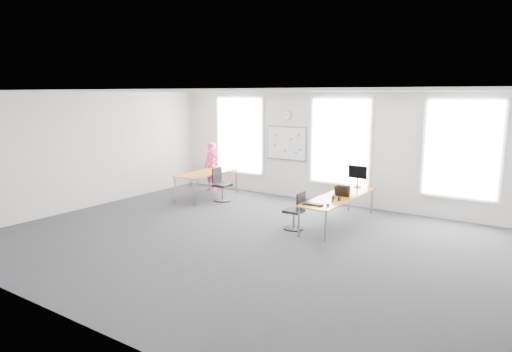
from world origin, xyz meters
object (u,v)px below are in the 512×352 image
Objects in this scene: chair_left at (221,186)px; headphones at (336,198)px; desk_left at (207,174)px; person at (211,167)px; keyboard at (313,205)px; desk_right at (339,198)px; monitor at (358,174)px; chair_right at (296,213)px.

chair_left reaches higher than headphones.
chair_left is at bearing -9.94° from desk_left.
person reaches higher than keyboard.
keyboard is at bearing -95.04° from desk_right.
keyboard is at bearing -88.15° from monitor.
desk_right is at bearing 143.89° from chair_right.
person reaches higher than chair_right.
keyboard is 2.28m from monitor.
keyboard is (0.52, -0.22, 0.31)m from chair_right.
chair_left reaches higher than desk_right.
chair_left is at bearing 174.41° from desk_right.
headphones is (0.22, 0.66, 0.04)m from keyboard.
monitor is at bearing 163.04° from chair_right.
desk_left is at bearing -111.01° from chair_right.
monitor is (-0.03, 1.16, 0.37)m from desk_right.
person is 2.75× the size of monitor.
chair_right is 1.91× the size of keyboard.
person reaches higher than desk_right.
desk_left is 0.66m from chair_left.
person is at bearing 120.97° from desk_left.
desk_left reaches higher than keyboard.
monitor is (-0.15, 1.60, 0.28)m from headphones.
monitor is at bearing 77.94° from keyboard.
headphones is at bearing -103.25° from chair_left.
chair_left is 1.69× the size of monitor.
chair_right is 2.21m from monitor.
desk_right is 3.72m from chair_left.
person is at bearing 49.16° from chair_left.
desk_left is at bearing -167.21° from monitor.
chair_right is at bearing -160.93° from headphones.
chair_right reaches higher than keyboard.
person is (-4.74, 1.22, 0.12)m from desk_right.
chair_left is 0.62× the size of person.
headphones is (4.41, -0.90, 0.05)m from desk_left.
person is at bearing 149.62° from headphones.
person reaches higher than headphones.
desk_right is 1.84× the size of person.
chair_right is 1.55× the size of monitor.
keyboard is (4.64, -2.31, -0.07)m from person.
person reaches higher than chair_left.
chair_right is 3.32m from chair_left.
desk_right is 6.22× the size of keyboard.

